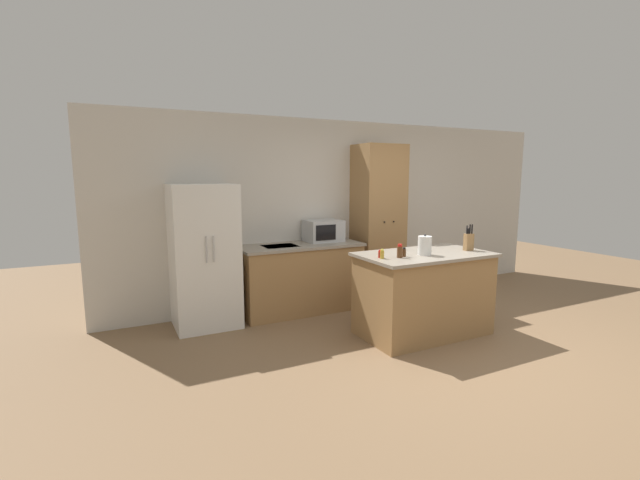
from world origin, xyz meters
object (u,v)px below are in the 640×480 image
(spice_bottle_short_red, at_px, (404,252))
(kettle, at_px, (425,246))
(spice_bottle_green_herb, at_px, (382,254))
(spice_bottle_tall_dark, at_px, (380,254))
(microwave, at_px, (323,231))
(knife_block, at_px, (469,241))
(refrigerator, at_px, (204,256))
(spice_bottle_amber_oil, at_px, (400,251))
(pantry_cabinet, at_px, (378,223))

(spice_bottle_short_red, distance_m, kettle, 0.27)
(spice_bottle_green_herb, height_order, kettle, kettle)
(spice_bottle_tall_dark, xyz_separation_m, spice_bottle_short_red, (0.27, -0.07, 0.01))
(microwave, bearing_deg, knife_block, -55.44)
(knife_block, height_order, spice_bottle_green_herb, knife_block)
(kettle, bearing_deg, spice_bottle_short_red, 176.88)
(refrigerator, relative_size, knife_block, 5.61)
(microwave, bearing_deg, spice_bottle_amber_oil, -86.40)
(spice_bottle_amber_oil, height_order, kettle, kettle)
(spice_bottle_short_red, xyz_separation_m, kettle, (0.27, -0.01, 0.06))
(spice_bottle_tall_dark, height_order, kettle, kettle)
(spice_bottle_tall_dark, bearing_deg, pantry_cabinet, 56.52)
(spice_bottle_amber_oil, relative_size, spice_bottle_green_herb, 1.45)
(spice_bottle_amber_oil, bearing_deg, spice_bottle_short_red, 16.04)
(pantry_cabinet, bearing_deg, knife_block, -81.81)
(pantry_cabinet, distance_m, microwave, 0.88)
(microwave, bearing_deg, refrigerator, -175.97)
(knife_block, xyz_separation_m, kettle, (-0.66, -0.00, -0.01))
(knife_block, xyz_separation_m, spice_bottle_amber_oil, (-1.00, -0.01, -0.04))
(spice_bottle_tall_dark, xyz_separation_m, spice_bottle_green_herb, (-0.01, -0.05, 0.01))
(microwave, height_order, spice_bottle_amber_oil, microwave)
(knife_block, distance_m, spice_bottle_short_red, 0.93)
(spice_bottle_amber_oil, distance_m, spice_bottle_green_herb, 0.21)
(microwave, relative_size, kettle, 2.11)
(spice_bottle_green_herb, bearing_deg, spice_bottle_short_red, -3.22)
(refrigerator, relative_size, kettle, 7.37)
(microwave, height_order, spice_bottle_short_red, microwave)
(spice_bottle_tall_dark, distance_m, spice_bottle_short_red, 0.28)
(refrigerator, xyz_separation_m, knife_block, (2.77, -1.48, 0.20))
(knife_block, height_order, spice_bottle_short_red, knife_block)
(spice_bottle_short_red, bearing_deg, spice_bottle_amber_oil, -163.96)
(spice_bottle_amber_oil, bearing_deg, refrigerator, 139.82)
(spice_bottle_tall_dark, height_order, spice_bottle_green_herb, spice_bottle_green_herb)
(microwave, height_order, kettle, microwave)
(pantry_cabinet, relative_size, kettle, 9.67)
(spice_bottle_green_herb, bearing_deg, spice_bottle_tall_dark, 81.14)
(microwave, relative_size, knife_block, 1.61)
(refrigerator, bearing_deg, knife_block, -28.19)
(refrigerator, bearing_deg, microwave, 4.03)
(refrigerator, xyz_separation_m, spice_bottle_tall_dark, (1.57, -1.40, 0.13))
(microwave, distance_m, spice_bottle_amber_oil, 1.61)
(knife_block, bearing_deg, pantry_cabinet, 98.19)
(spice_bottle_short_red, distance_m, spice_bottle_green_herb, 0.28)
(refrigerator, xyz_separation_m, spice_bottle_green_herb, (1.56, -1.45, 0.14))
(refrigerator, height_order, spice_bottle_green_herb, refrigerator)
(pantry_cabinet, relative_size, spice_bottle_short_red, 22.04)
(refrigerator, xyz_separation_m, kettle, (2.11, -1.48, 0.19))
(pantry_cabinet, relative_size, spice_bottle_green_herb, 22.12)
(pantry_cabinet, xyz_separation_m, spice_bottle_green_herb, (-0.98, -1.52, -0.13))
(kettle, bearing_deg, refrigerator, 144.87)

